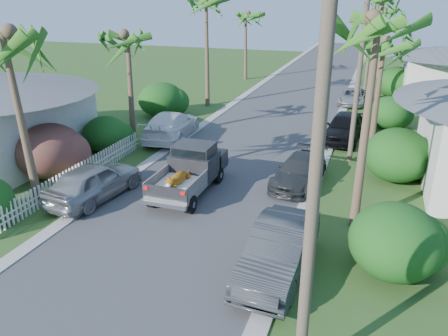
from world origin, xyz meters
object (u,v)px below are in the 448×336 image
at_px(parked_car_ln, 94,181).
at_px(palm_l_a, 6,33).
at_px(pickup_truck, 192,168).
at_px(parked_car_rd, 353,97).
at_px(palm_l_d, 246,14).
at_px(palm_r_a, 379,20).
at_px(parked_car_rf, 345,127).
at_px(utility_pole_c, 370,43).
at_px(palm_l_b, 126,35).
at_px(utility_pole_d, 375,30).
at_px(palm_r_b, 385,42).
at_px(parked_car_rm, 299,171).
at_px(utility_pole_b, 359,73).
at_px(parked_car_rn, 279,251).
at_px(parked_car_lf, 171,125).
at_px(utility_pole_a, 314,196).
at_px(palm_r_d, 386,10).

relative_size(parked_car_ln, palm_l_a, 0.57).
distance_m(pickup_truck, parked_car_rd, 20.21).
distance_m(palm_l_d, palm_r_a, 30.80).
distance_m(parked_car_rf, utility_pole_c, 12.20).
height_order(parked_car_rf, utility_pole_c, utility_pole_c).
relative_size(palm_l_b, utility_pole_d, 0.82).
relative_size(palm_l_a, palm_r_b, 1.14).
relative_size(parked_car_rm, utility_pole_b, 0.49).
xyz_separation_m(parked_car_rn, palm_l_d, (-10.73, 32.16, 5.64)).
xyz_separation_m(parked_car_rm, parked_car_lf, (-8.60, 4.37, 0.18)).
relative_size(parked_car_ln, utility_pole_a, 0.52).
bearing_deg(parked_car_lf, utility_pole_d, -116.20).
bearing_deg(parked_car_rf, palm_l_d, 129.50).
bearing_deg(parked_car_rm, palm_l_d, 118.71).
bearing_deg(parked_car_rm, parked_car_lf, 159.81).
distance_m(parked_car_rm, palm_l_d, 27.60).
bearing_deg(utility_pole_b, palm_r_d, 88.09).
xyz_separation_m(pickup_truck, parked_car_rn, (5.07, -5.04, -0.21)).
height_order(utility_pole_a, utility_pole_d, same).
xyz_separation_m(parked_car_rf, parked_car_lf, (-10.00, -3.06, -0.01)).
xyz_separation_m(palm_l_d, palm_r_a, (12.80, -28.00, 0.98)).
relative_size(pickup_truck, utility_pole_d, 0.57).
bearing_deg(utility_pole_d, utility_pole_a, -90.00).
bearing_deg(palm_l_a, parked_car_rn, -6.33).
bearing_deg(palm_r_b, utility_pole_a, -93.37).
bearing_deg(parked_car_lf, parked_car_rd, -133.77).
bearing_deg(parked_car_rf, palm_r_b, -35.06).
xyz_separation_m(pickup_truck, parked_car_rf, (5.84, 9.53, -0.18)).
relative_size(parked_car_lf, palm_r_d, 0.71).
height_order(pickup_truck, utility_pole_b, utility_pole_b).
relative_size(parked_car_rd, palm_r_b, 0.60).
bearing_deg(parked_car_ln, parked_car_rf, -120.59).
distance_m(parked_car_lf, palm_l_b, 5.78).
height_order(palm_l_a, palm_l_b, palm_l_a).
distance_m(parked_car_rf, utility_pole_d, 26.86).
relative_size(parked_car_rf, utility_pole_b, 0.54).
bearing_deg(parked_car_rf, utility_pole_d, 95.03).
distance_m(parked_car_rd, palm_l_a, 26.52).
relative_size(parked_car_rm, utility_pole_c, 0.49).
xyz_separation_m(parked_car_rd, palm_l_a, (-11.03, -23.27, 6.34)).
relative_size(parked_car_ln, utility_pole_d, 0.52).
xyz_separation_m(parked_car_rd, utility_pole_d, (0.77, 16.73, 4.00)).
xyz_separation_m(palm_l_a, utility_pole_a, (11.80, -5.00, -2.33)).
relative_size(palm_r_b, utility_pole_b, 0.80).
relative_size(parked_car_rd, parked_car_ln, 0.91).
height_order(pickup_truck, palm_l_b, palm_l_b).
bearing_deg(utility_pole_b, palm_l_d, 119.95).
distance_m(palm_r_d, utility_pole_b, 27.10).
bearing_deg(parked_car_rd, palm_l_d, 149.46).
height_order(parked_car_lf, palm_r_d, palm_r_d).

